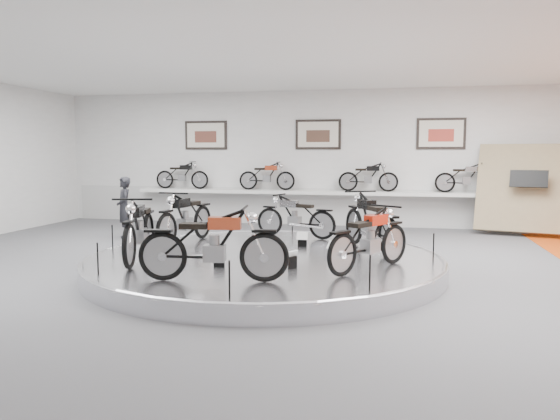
% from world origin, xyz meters
% --- Properties ---
extents(floor, '(16.00, 16.00, 0.00)m').
position_xyz_m(floor, '(0.00, 0.00, 0.00)').
color(floor, '#565658').
rests_on(floor, ground).
extents(ceiling, '(16.00, 16.00, 0.00)m').
position_xyz_m(ceiling, '(0.00, 0.00, 4.00)').
color(ceiling, white).
rests_on(ceiling, wall_back).
extents(wall_back, '(16.00, 0.00, 16.00)m').
position_xyz_m(wall_back, '(0.00, 7.00, 2.00)').
color(wall_back, silver).
rests_on(wall_back, floor).
extents(dado_band, '(15.68, 0.04, 1.10)m').
position_xyz_m(dado_band, '(0.00, 6.98, 0.55)').
color(dado_band, '#BCBCBA').
rests_on(dado_band, floor).
extents(display_platform, '(6.40, 6.40, 0.30)m').
position_xyz_m(display_platform, '(0.00, 0.30, 0.15)').
color(display_platform, silver).
rests_on(display_platform, floor).
extents(platform_rim, '(6.40, 6.40, 0.10)m').
position_xyz_m(platform_rim, '(0.00, 0.30, 0.27)').
color(platform_rim, '#B2B2BA').
rests_on(platform_rim, display_platform).
extents(shelf, '(11.00, 0.55, 0.10)m').
position_xyz_m(shelf, '(0.00, 6.70, 1.00)').
color(shelf, silver).
rests_on(shelf, wall_back).
extents(poster_left, '(1.35, 0.06, 0.88)m').
position_xyz_m(poster_left, '(-3.50, 6.96, 2.70)').
color(poster_left, beige).
rests_on(poster_left, wall_back).
extents(poster_center, '(1.35, 0.06, 0.88)m').
position_xyz_m(poster_center, '(0.00, 6.96, 2.70)').
color(poster_center, beige).
rests_on(poster_center, wall_back).
extents(poster_right, '(1.35, 0.06, 0.88)m').
position_xyz_m(poster_right, '(3.50, 6.96, 2.70)').
color(poster_right, beige).
rests_on(poster_right, wall_back).
extents(display_panel, '(2.56, 1.52, 2.30)m').
position_xyz_m(display_panel, '(5.60, 6.10, 1.25)').
color(display_panel, '#8F7E58').
rests_on(display_panel, floor).
extents(shelf_bike_a, '(1.22, 0.43, 0.73)m').
position_xyz_m(shelf_bike_a, '(-4.20, 6.70, 1.42)').
color(shelf_bike_a, black).
rests_on(shelf_bike_a, shelf).
extents(shelf_bike_b, '(1.22, 0.43, 0.73)m').
position_xyz_m(shelf_bike_b, '(-1.50, 6.70, 1.42)').
color(shelf_bike_b, '#963017').
rests_on(shelf_bike_b, shelf).
extents(shelf_bike_c, '(1.22, 0.43, 0.73)m').
position_xyz_m(shelf_bike_c, '(1.50, 6.70, 1.42)').
color(shelf_bike_c, black).
rests_on(shelf_bike_c, shelf).
extents(shelf_bike_d, '(1.22, 0.43, 0.73)m').
position_xyz_m(shelf_bike_d, '(4.20, 6.70, 1.42)').
color(shelf_bike_d, '#A0A1A5').
rests_on(shelf_bike_d, shelf).
extents(bike_a, '(1.49, 2.00, 1.12)m').
position_xyz_m(bike_a, '(1.84, 1.23, 0.86)').
color(bike_a, black).
rests_on(bike_a, display_platform).
extents(bike_b, '(1.71, 0.99, 0.95)m').
position_xyz_m(bike_b, '(0.15, 2.54, 0.78)').
color(bike_b, '#A0A1A5').
rests_on(bike_b, display_platform).
extents(bike_c, '(0.89, 1.94, 1.10)m').
position_xyz_m(bike_c, '(-1.90, 1.23, 0.85)').
color(bike_c, black).
rests_on(bike_c, display_platform).
extents(bike_d, '(1.13, 2.02, 1.13)m').
position_xyz_m(bike_d, '(-2.03, -0.54, 0.86)').
color(bike_d, black).
rests_on(bike_d, display_platform).
extents(bike_e, '(1.95, 0.93, 1.10)m').
position_xyz_m(bike_e, '(-0.26, -1.78, 0.85)').
color(bike_e, '#963017').
rests_on(bike_e, display_platform).
extents(bike_f, '(1.46, 1.78, 1.02)m').
position_xyz_m(bike_f, '(1.91, -0.50, 0.81)').
color(bike_f, '#AD1C0B').
rests_on(bike_f, display_platform).
extents(visitor, '(0.63, 0.68, 1.56)m').
position_xyz_m(visitor, '(-4.42, 3.41, 0.78)').
color(visitor, black).
rests_on(visitor, floor).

